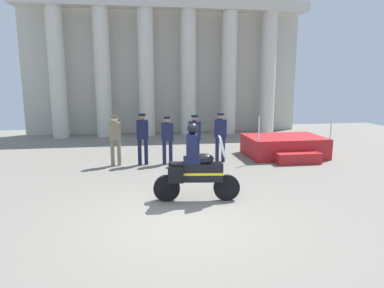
% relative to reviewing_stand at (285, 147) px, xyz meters
% --- Properties ---
extents(ground_plane, '(28.85, 28.85, 0.00)m').
position_rel_reviewing_stand_xyz_m(ground_plane, '(-4.65, -5.50, -0.37)').
color(ground_plane, gray).
extents(colonnade_backdrop, '(14.72, 1.64, 7.44)m').
position_rel_reviewing_stand_xyz_m(colonnade_backdrop, '(-3.92, 6.43, 3.47)').
color(colonnade_backdrop, beige).
rests_on(colonnade_backdrop, ground_plane).
extents(reviewing_stand, '(2.86, 2.49, 1.66)m').
position_rel_reviewing_stand_xyz_m(reviewing_stand, '(0.00, 0.00, 0.00)').
color(reviewing_stand, '#B21E23').
rests_on(reviewing_stand, ground_plane).
extents(officer_in_row_0, '(0.40, 0.25, 1.70)m').
position_rel_reviewing_stand_xyz_m(officer_in_row_0, '(-6.26, -0.47, 0.64)').
color(officer_in_row_0, '#7A7056').
rests_on(officer_in_row_0, ground_plane).
extents(officer_in_row_1, '(0.40, 0.25, 1.76)m').
position_rel_reviewing_stand_xyz_m(officer_in_row_1, '(-5.35, -0.49, 0.67)').
color(officer_in_row_1, '#141938').
rests_on(officer_in_row_1, ground_plane).
extents(officer_in_row_2, '(0.40, 0.25, 1.65)m').
position_rel_reviewing_stand_xyz_m(officer_in_row_2, '(-4.51, -0.50, 0.60)').
color(officer_in_row_2, '#191E42').
rests_on(officer_in_row_2, ground_plane).
extents(officer_in_row_3, '(0.40, 0.25, 1.69)m').
position_rel_reviewing_stand_xyz_m(officer_in_row_3, '(-3.56, -0.51, 0.63)').
color(officer_in_row_3, '#191E42').
rests_on(officer_in_row_3, ground_plane).
extents(officer_in_row_4, '(0.40, 0.25, 1.74)m').
position_rel_reviewing_stand_xyz_m(officer_in_row_4, '(-2.64, -0.52, 0.66)').
color(officer_in_row_4, '#191E42').
rests_on(officer_in_row_4, ground_plane).
extents(motorcycle_with_rider, '(2.09, 0.74, 1.90)m').
position_rel_reviewing_stand_xyz_m(motorcycle_with_rider, '(-4.20, -4.32, 0.43)').
color(motorcycle_with_rider, black).
rests_on(motorcycle_with_rider, ground_plane).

